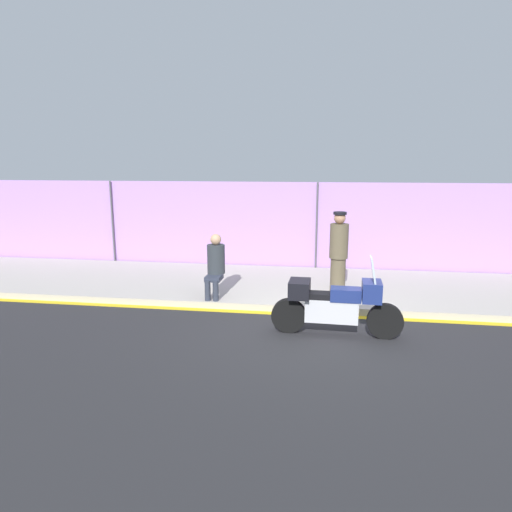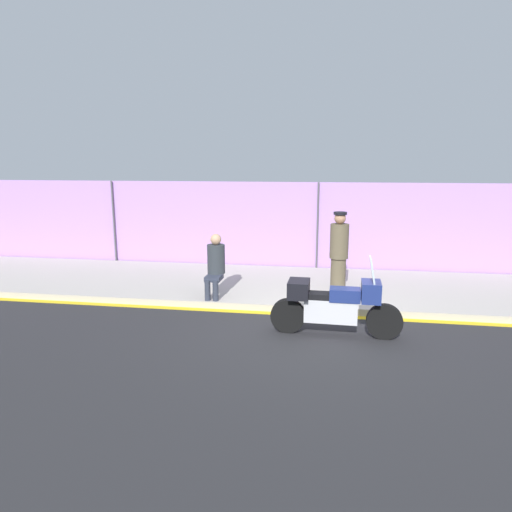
# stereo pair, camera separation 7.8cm
# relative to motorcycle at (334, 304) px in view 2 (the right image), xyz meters

# --- Properties ---
(ground_plane) EXTENTS (120.00, 120.00, 0.00)m
(ground_plane) POSITION_rel_motorcycle_xyz_m (-0.43, 0.20, -0.56)
(ground_plane) COLOR #262628
(sidewalk) EXTENTS (43.25, 3.51, 0.14)m
(sidewalk) POSITION_rel_motorcycle_xyz_m (-0.43, 2.84, -0.49)
(sidewalk) COLOR #ADA89E
(sidewalk) RESTS_ON ground_plane
(curb_paint_stripe) EXTENTS (43.25, 0.18, 0.01)m
(curb_paint_stripe) POSITION_rel_motorcycle_xyz_m (-0.43, 1.00, -0.56)
(curb_paint_stripe) COLOR gold
(curb_paint_stripe) RESTS_ON ground_plane
(storefront_fence) EXTENTS (41.08, 0.17, 2.45)m
(storefront_fence) POSITION_rel_motorcycle_xyz_m (-0.43, 4.68, 0.66)
(storefront_fence) COLOR #AD7FC6
(storefront_fence) RESTS_ON ground_plane
(motorcycle) EXTENTS (2.27, 0.54, 1.42)m
(motorcycle) POSITION_rel_motorcycle_xyz_m (0.00, 0.00, 0.00)
(motorcycle) COLOR black
(motorcycle) RESTS_ON ground_plane
(officer_standing) EXTENTS (0.40, 0.40, 1.77)m
(officer_standing) POSITION_rel_motorcycle_xyz_m (0.10, 2.33, 0.48)
(officer_standing) COLOR brown
(officer_standing) RESTS_ON sidewalk
(person_seated_on_curb) EXTENTS (0.38, 0.69, 1.34)m
(person_seated_on_curb) POSITION_rel_motorcycle_xyz_m (-2.50, 1.56, 0.32)
(person_seated_on_curb) COLOR #2D3342
(person_seated_on_curb) RESTS_ON sidewalk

